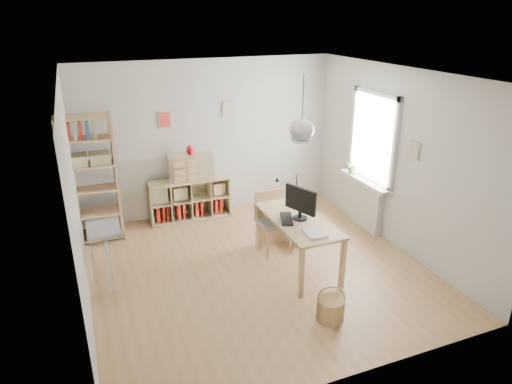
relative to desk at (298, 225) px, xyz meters
name	(u,v)px	position (x,y,z in m)	size (l,w,h in m)	color
ground	(257,269)	(-0.55, 0.15, -0.66)	(4.50, 4.50, 0.00)	tan
room_shell	(302,130)	(0.00, 0.00, 1.34)	(4.50, 4.50, 4.50)	silver
window_unit	(374,138)	(1.68, 0.75, 0.89)	(0.07, 1.16, 1.46)	white
radiator	(365,205)	(1.64, 0.75, -0.26)	(0.10, 0.80, 0.80)	silver
windowsill	(365,181)	(1.59, 0.75, 0.17)	(0.22, 1.20, 0.06)	white
desk	(298,225)	(0.00, 0.00, 0.00)	(0.70, 1.50, 0.75)	tan
cube_shelf	(188,202)	(-1.02, 2.23, -0.36)	(1.40, 0.38, 0.72)	tan
tall_bookshelf	(89,175)	(-2.59, 1.95, 0.43)	(0.80, 0.38, 2.00)	tan
side_table	(100,241)	(-2.59, 0.50, 0.01)	(0.40, 0.55, 0.85)	#9C9C9E
chair	(272,218)	(-0.12, 0.63, -0.14)	(0.46, 0.46, 0.91)	#9C9C9E
wicker_basket	(331,308)	(-0.17, -1.22, -0.51)	(0.33, 0.33, 0.45)	#9F7847
storage_chest	(306,227)	(0.54, 0.76, -0.46)	(0.68, 0.73, 0.59)	#B8B8B3
monitor	(300,202)	(0.02, 0.00, 0.35)	(0.22, 0.51, 0.46)	black
keyboard	(287,219)	(-0.16, 0.04, 0.10)	(0.16, 0.42, 0.02)	black
task_lamp	(286,185)	(0.07, 0.56, 0.39)	(0.41, 0.15, 0.43)	black
yarn_ball	(292,202)	(0.12, 0.45, 0.16)	(0.13, 0.13, 0.13)	#440916
paper_tray	(315,233)	(-0.02, -0.49, 0.11)	(0.24, 0.30, 0.03)	white
drawer_chest	(191,167)	(-0.95, 2.19, 0.28)	(0.76, 0.35, 0.43)	tan
red_vase	(190,150)	(-0.94, 2.19, 0.58)	(0.14, 0.14, 0.17)	#A20D19
potted_plant	(353,165)	(1.57, 1.10, 0.35)	(0.26, 0.22, 0.28)	#3F742B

